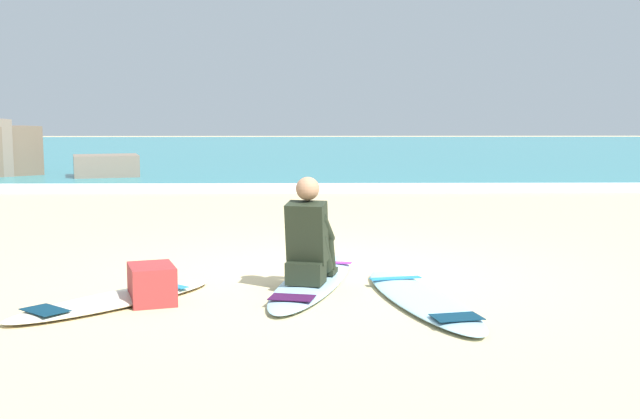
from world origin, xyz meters
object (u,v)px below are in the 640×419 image
object	(u,v)px
surfboard_spare_far	(421,299)
beach_bag	(152,284)
surfboard_main	(313,281)
surfboard_spare_near	(114,300)
surfer_seated	(309,241)

from	to	relation	value
surfboard_spare_far	beach_bag	distance (m)	2.26
surfboard_main	surfboard_spare_far	bearing A→B (deg)	-38.56
surfboard_spare_far	surfboard_spare_near	bearing A→B (deg)	179.87
beach_bag	surfboard_spare_far	bearing A→B (deg)	-1.17
surfboard_spare_near	surfboard_spare_far	xyz separation A→B (m)	(2.57, -0.01, -0.00)
surfboard_main	surfboard_spare_near	bearing A→B (deg)	-156.81
surfboard_spare_far	surfer_seated	bearing A→B (deg)	149.96
surfboard_spare_near	beach_bag	bearing A→B (deg)	7.45
surfboard_main	surfer_seated	bearing A→B (deg)	-101.49
surfboard_main	beach_bag	distance (m)	1.52
surfboard_spare_near	surfboard_spare_far	bearing A→B (deg)	-0.13
surfboard_main	surfboard_spare_near	world-z (taller)	same
surfboard_main	surfboard_spare_near	xyz separation A→B (m)	(-1.66, -0.71, 0.00)
surfboard_spare_near	surfboard_spare_far	size ratio (longest dim) A/B	0.76
surfer_seated	surfboard_spare_near	xyz separation A→B (m)	(-1.63, -0.54, -0.40)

